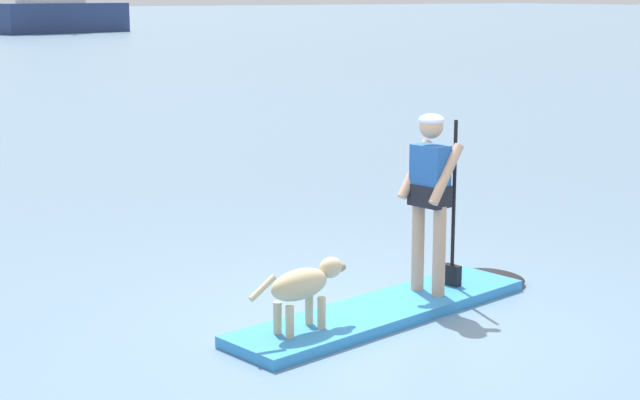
% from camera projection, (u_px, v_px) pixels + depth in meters
% --- Properties ---
extents(ground_plane, '(400.00, 400.00, 0.00)m').
position_uv_depth(ground_plane, '(382.00, 317.00, 8.97)').
color(ground_plane, slate).
extents(paddleboard, '(3.53, 1.25, 0.10)m').
position_uv_depth(paddleboard, '(399.00, 306.00, 9.11)').
color(paddleboard, '#338CD8').
rests_on(paddleboard, ground_plane).
extents(person_paddler, '(0.64, 0.53, 1.68)m').
position_uv_depth(person_paddler, '(431.00, 190.00, 9.17)').
color(person_paddler, tan).
rests_on(person_paddler, paddleboard).
extents(dog, '(1.05, 0.31, 0.57)m').
position_uv_depth(dog, '(304.00, 285.00, 8.25)').
color(dog, '#CCB78C').
rests_on(dog, paddleboard).
extents(moored_boat_starboard, '(10.36, 5.09, 9.97)m').
position_uv_depth(moored_boat_starboard, '(59.00, 8.00, 72.25)').
color(moored_boat_starboard, navy).
rests_on(moored_boat_starboard, ground_plane).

